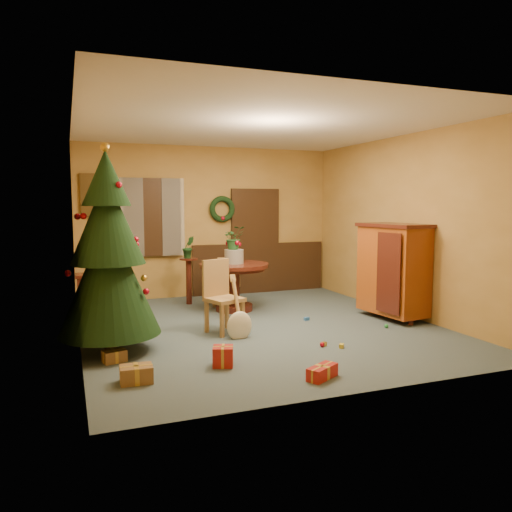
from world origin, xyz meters
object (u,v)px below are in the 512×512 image
dining_table (234,278)px  sideboard (393,268)px  chair_near (221,293)px  christmas_tree (108,254)px  writing_desk (102,284)px

dining_table → sideboard: sideboard is taller
chair_near → christmas_tree: bearing=-164.5°
chair_near → sideboard: size_ratio=0.68×
dining_table → sideboard: 2.60m
dining_table → writing_desk: size_ratio=1.45×
writing_desk → sideboard: size_ratio=0.54×
dining_table → chair_near: (-0.62, -1.28, -0.01)m
chair_near → writing_desk: 2.14m
dining_table → writing_desk: dining_table is taller
christmas_tree → sideboard: christmas_tree is taller
christmas_tree → writing_desk: (0.04, 1.96, -0.66)m
dining_table → chair_near: chair_near is taller
sideboard → christmas_tree: bearing=-176.6°
dining_table → christmas_tree: bearing=-141.6°
dining_table → chair_near: 1.42m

